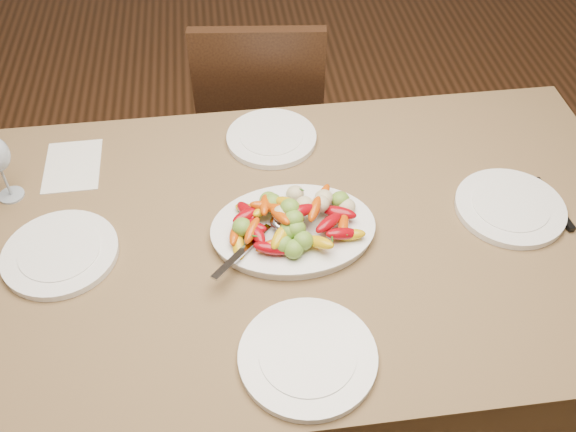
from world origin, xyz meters
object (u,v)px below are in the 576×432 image
at_px(chair_far, 262,118).
at_px(plate_right, 510,208).
at_px(plate_near, 308,357).
at_px(serving_platter, 293,231).
at_px(dining_table, 288,321).
at_px(plate_left, 60,254).
at_px(plate_far, 271,138).

xyz_separation_m(chair_far, plate_right, (0.57, -0.83, 0.29)).
bearing_deg(plate_near, serving_platter, 87.52).
bearing_deg(dining_table, serving_platter, -23.69).
bearing_deg(plate_near, plate_right, 32.64).
height_order(chair_far, plate_right, chair_far).
bearing_deg(serving_platter, plate_right, 1.58).
distance_m(chair_far, plate_left, 1.06).
distance_m(plate_far, plate_near, 0.73).
relative_size(serving_platter, plate_far, 1.53).
bearing_deg(dining_table, plate_far, 90.41).
xyz_separation_m(chair_far, plate_far, (-0.01, -0.48, 0.29)).
bearing_deg(chair_far, dining_table, 95.57).
bearing_deg(chair_far, serving_platter, 96.39).
height_order(serving_platter, plate_far, serving_platter).
height_order(plate_right, plate_near, same).
xyz_separation_m(plate_right, plate_near, (-0.58, -0.37, 0.00)).
height_order(plate_left, plate_right, same).
xyz_separation_m(serving_platter, plate_right, (0.56, 0.02, -0.00)).
distance_m(dining_table, plate_far, 0.53).
xyz_separation_m(dining_table, plate_right, (0.58, 0.01, 0.39)).
bearing_deg(serving_platter, chair_far, 90.37).
xyz_separation_m(serving_platter, plate_far, (-0.01, 0.37, -0.00)).
relative_size(chair_far, plate_far, 3.68).
height_order(plate_far, plate_near, same).
bearing_deg(plate_right, dining_table, -178.98).
height_order(chair_far, plate_left, chair_far).
distance_m(serving_platter, plate_near, 0.36).
distance_m(dining_table, plate_left, 0.67).
bearing_deg(plate_left, plate_far, 34.03).
distance_m(serving_platter, plate_right, 0.56).
bearing_deg(plate_right, plate_left, -179.15).
relative_size(plate_right, plate_near, 0.95).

